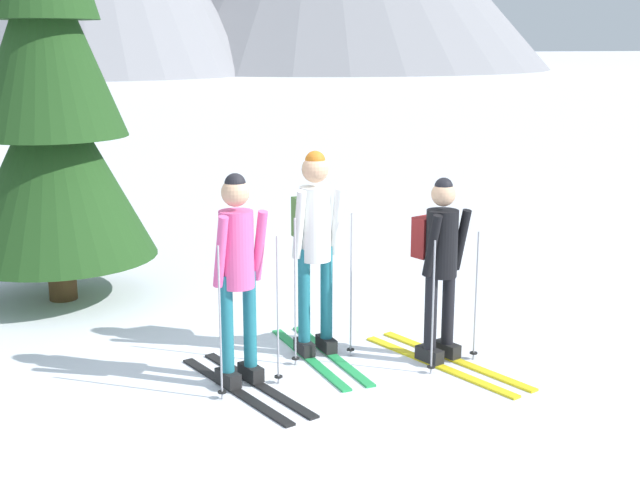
{
  "coord_description": "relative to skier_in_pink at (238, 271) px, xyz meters",
  "views": [
    {
      "loc": [
        -1.99,
        -6.73,
        2.8
      ],
      "look_at": [
        0.14,
        0.36,
        1.05
      ],
      "focal_mm": 47.52,
      "sensor_mm": 36.0,
      "label": 1
    }
  ],
  "objects": [
    {
      "name": "ground_plane",
      "position": [
        0.73,
        0.22,
        -0.99
      ],
      "size": [
        400.0,
        400.0,
        0.0
      ],
      "primitive_type": "plane",
      "color": "white"
    },
    {
      "name": "skier_in_pink",
      "position": [
        0.0,
        0.0,
        0.0
      ],
      "size": [
        0.84,
        1.66,
        1.78
      ],
      "color": "black",
      "rests_on": "ground"
    },
    {
      "name": "skier_in_white",
      "position": [
        0.8,
        0.51,
        0.09
      ],
      "size": [
        0.61,
        1.64,
        1.87
      ],
      "color": "green",
      "rests_on": "ground"
    },
    {
      "name": "skier_in_black",
      "position": [
        1.8,
        0.04,
        -0.06
      ],
      "size": [
        0.94,
        1.77,
        1.66
      ],
      "color": "yellow",
      "rests_on": "ground"
    },
    {
      "name": "pine_tree_near",
      "position": [
        -1.4,
        2.93,
        1.34
      ],
      "size": [
        2.11,
        2.11,
        5.09
      ],
      "color": "#51381E",
      "rests_on": "ground"
    }
  ]
}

